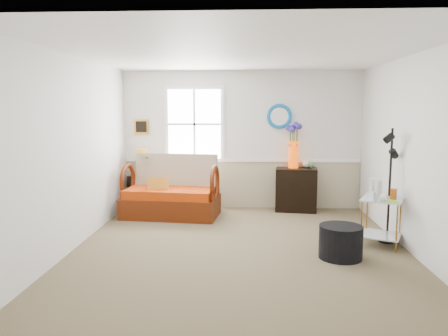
{
  "coord_description": "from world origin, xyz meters",
  "views": [
    {
      "loc": [
        0.06,
        -5.79,
        1.89
      ],
      "look_at": [
        -0.25,
        0.56,
        1.02
      ],
      "focal_mm": 35.0,
      "sensor_mm": 36.0,
      "label": 1
    }
  ],
  "objects_px": {
    "loveseat": "(171,186)",
    "floor_lamp": "(390,186)",
    "side_table": "(381,222)",
    "lamp_stand": "(140,192)",
    "cabinet": "(296,189)",
    "ottoman": "(341,242)"
  },
  "relations": [
    {
      "from": "lamp_stand",
      "to": "ottoman",
      "type": "relative_size",
      "value": 1.17
    },
    {
      "from": "loveseat",
      "to": "lamp_stand",
      "type": "height_order",
      "value": "loveseat"
    },
    {
      "from": "side_table",
      "to": "lamp_stand",
      "type": "bearing_deg",
      "value": 151.31
    },
    {
      "from": "loveseat",
      "to": "ottoman",
      "type": "distance_m",
      "value": 3.29
    },
    {
      "from": "lamp_stand",
      "to": "ottoman",
      "type": "bearing_deg",
      "value": -39.63
    },
    {
      "from": "cabinet",
      "to": "side_table",
      "type": "relative_size",
      "value": 1.19
    },
    {
      "from": "loveseat",
      "to": "ottoman",
      "type": "height_order",
      "value": "loveseat"
    },
    {
      "from": "side_table",
      "to": "ottoman",
      "type": "distance_m",
      "value": 0.86
    },
    {
      "from": "loveseat",
      "to": "cabinet",
      "type": "distance_m",
      "value": 2.33
    },
    {
      "from": "floor_lamp",
      "to": "ottoman",
      "type": "height_order",
      "value": "floor_lamp"
    },
    {
      "from": "loveseat",
      "to": "lamp_stand",
      "type": "relative_size",
      "value": 2.57
    },
    {
      "from": "lamp_stand",
      "to": "cabinet",
      "type": "xyz_separation_m",
      "value": [
        2.95,
        -0.04,
        0.08
      ]
    },
    {
      "from": "lamp_stand",
      "to": "floor_lamp",
      "type": "height_order",
      "value": "floor_lamp"
    },
    {
      "from": "ottoman",
      "to": "cabinet",
      "type": "bearing_deg",
      "value": 95.78
    },
    {
      "from": "floor_lamp",
      "to": "side_table",
      "type": "bearing_deg",
      "value": -146.26
    },
    {
      "from": "lamp_stand",
      "to": "side_table",
      "type": "relative_size",
      "value": 0.95
    },
    {
      "from": "loveseat",
      "to": "cabinet",
      "type": "bearing_deg",
      "value": 19.21
    },
    {
      "from": "floor_lamp",
      "to": "ottoman",
      "type": "distance_m",
      "value": 1.25
    },
    {
      "from": "loveseat",
      "to": "lamp_stand",
      "type": "distance_m",
      "value": 0.92
    },
    {
      "from": "loveseat",
      "to": "floor_lamp",
      "type": "xyz_separation_m",
      "value": [
        3.34,
        -1.36,
        0.28
      ]
    },
    {
      "from": "floor_lamp",
      "to": "cabinet",
      "type": "bearing_deg",
      "value": 102.19
    },
    {
      "from": "loveseat",
      "to": "ottoman",
      "type": "xyz_separation_m",
      "value": [
        2.52,
        -2.09,
        -0.33
      ]
    }
  ]
}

